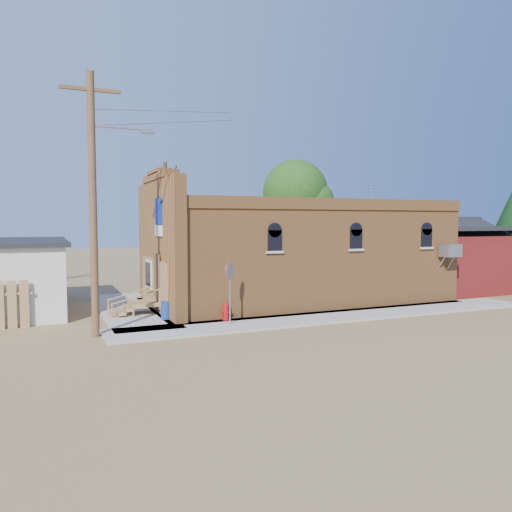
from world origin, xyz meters
name	(u,v)px	position (x,y,z in m)	size (l,w,h in m)	color
ground	(319,324)	(0.00, 0.00, 0.00)	(120.00, 120.00, 0.00)	brown
sidewalk_south	(339,316)	(1.50, 0.90, 0.04)	(19.00, 2.20, 0.08)	#9E9991
sidewalk_west	(129,309)	(-6.30, 6.00, 0.04)	(2.60, 10.00, 0.08)	#9E9991
brick_bar	(292,254)	(1.64, 5.49, 2.34)	(16.40, 7.97, 6.30)	#A76733
red_shed	(444,251)	(11.50, 5.50, 2.27)	(5.40, 6.40, 4.30)	#5F1810
utility_pole	(95,198)	(-8.14, 1.20, 4.77)	(3.12, 0.26, 9.00)	#533921
tree_bare_near	(165,188)	(-3.00, 13.00, 5.96)	(2.80, 2.80, 7.65)	#4B392B
tree_leafy	(295,192)	(6.00, 13.50, 5.93)	(4.40, 4.40, 8.15)	#4B392B
fire_hydrant	(226,311)	(-3.20, 1.80, 0.43)	(0.39, 0.35, 0.71)	#AD090F
stop_sign	(230,277)	(-3.34, 0.98, 1.90)	(0.52, 0.47, 2.37)	gray
trash_barrel	(167,310)	(-5.30, 2.99, 0.44)	(0.46, 0.46, 0.71)	navy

